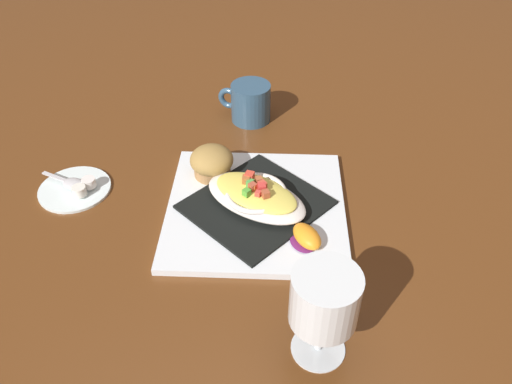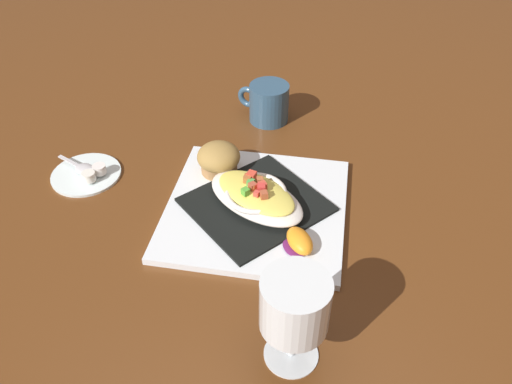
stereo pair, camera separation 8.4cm
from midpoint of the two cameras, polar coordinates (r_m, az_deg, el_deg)
The scene contains 12 objects.
ground_plane at distance 0.87m, azimuth -2.77°, elevation -2.22°, with size 2.60×2.60×0.00m, color #5B3215.
square_plate at distance 0.87m, azimuth -2.78°, elevation -1.93°, with size 0.30×0.30×0.01m, color white.
folded_napkin at distance 0.86m, azimuth -2.80°, elevation -1.51°, with size 0.19×0.20×0.00m, color black.
gratin_dish at distance 0.85m, azimuth -2.85°, elevation -0.49°, with size 0.20×0.20×0.05m.
muffin at distance 0.92m, azimuth -7.55°, elevation 3.21°, with size 0.08×0.08×0.06m.
orange_garnish at distance 0.79m, azimuth 2.57°, elevation -5.18°, with size 0.07×0.06×0.03m.
coffee_mug at distance 1.08m, azimuth -2.92°, elevation 9.63°, with size 0.08×0.10×0.08m.
stemmed_glass at distance 0.62m, azimuth 3.65°, elevation -12.34°, with size 0.08×0.08×0.14m.
creamer_saucer at distance 0.98m, azimuth -21.84°, elevation 0.31°, with size 0.13×0.13×0.01m, color white.
spoon at distance 0.97m, azimuth -22.11°, elevation 0.82°, with size 0.07×0.08×0.01m.
creamer_cup_0 at distance 0.95m, azimuth -21.44°, elevation 0.03°, with size 0.02×0.02×0.02m, color white.
creamer_cup_1 at distance 0.96m, azimuth -20.46°, elevation 0.89°, with size 0.02×0.02×0.02m, color white.
Camera 1 is at (0.63, -0.12, 0.59)m, focal length 36.10 mm.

